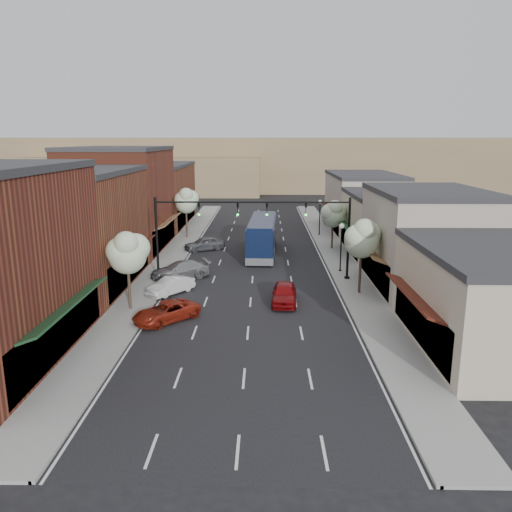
{
  "coord_description": "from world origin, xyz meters",
  "views": [
    {
      "loc": [
        0.98,
        -32.79,
        11.6
      ],
      "look_at": [
        0.31,
        7.41,
        2.2
      ],
      "focal_mm": 35.0,
      "sensor_mm": 36.0,
      "label": 1
    }
  ],
  "objects_px": {
    "tree_left_near": "(128,252)",
    "parked_car_a": "(166,312)",
    "tree_right_far": "(333,213)",
    "parked_car_b": "(171,286)",
    "tree_left_far": "(186,200)",
    "parked_car_d": "(204,244)",
    "red_hatchback": "(284,294)",
    "signal_mast_left": "(185,226)",
    "lamp_post_near": "(341,239)",
    "parked_car_c": "(180,270)",
    "signal_mast_right": "(320,226)",
    "tree_right_near": "(362,238)",
    "coach_bus": "(262,236)",
    "lamp_post_far": "(320,212)"
  },
  "relations": [
    {
      "from": "tree_left_far",
      "to": "coach_bus",
      "type": "height_order",
      "value": "tree_left_far"
    },
    {
      "from": "tree_right_near",
      "to": "tree_right_far",
      "type": "xyz_separation_m",
      "value": [
        0.0,
        16.0,
        -0.46
      ]
    },
    {
      "from": "tree_left_far",
      "to": "red_hatchback",
      "type": "bearing_deg",
      "value": -66.15
    },
    {
      "from": "lamp_post_near",
      "to": "parked_car_a",
      "type": "xyz_separation_m",
      "value": [
        -13.22,
        -12.5,
        -2.37
      ]
    },
    {
      "from": "tree_left_far",
      "to": "parked_car_d",
      "type": "distance_m",
      "value": 8.13
    },
    {
      "from": "lamp_post_near",
      "to": "parked_car_d",
      "type": "bearing_deg",
      "value": 146.09
    },
    {
      "from": "tree_right_far",
      "to": "parked_car_b",
      "type": "distance_m",
      "value": 21.91
    },
    {
      "from": "tree_right_far",
      "to": "red_hatchback",
      "type": "relative_size",
      "value": 1.24
    },
    {
      "from": "red_hatchback",
      "to": "parked_car_d",
      "type": "xyz_separation_m",
      "value": [
        -7.86,
        17.65,
        -0.0
      ]
    },
    {
      "from": "parked_car_a",
      "to": "parked_car_c",
      "type": "xyz_separation_m",
      "value": [
        -0.78,
        10.4,
        0.1
      ]
    },
    {
      "from": "tree_right_far",
      "to": "coach_bus",
      "type": "distance_m",
      "value": 8.08
    },
    {
      "from": "tree_left_near",
      "to": "tree_left_far",
      "type": "relative_size",
      "value": 0.93
    },
    {
      "from": "tree_left_near",
      "to": "parked_car_b",
      "type": "height_order",
      "value": "tree_left_near"
    },
    {
      "from": "signal_mast_right",
      "to": "lamp_post_near",
      "type": "height_order",
      "value": "signal_mast_right"
    },
    {
      "from": "tree_left_near",
      "to": "parked_car_a",
      "type": "relative_size",
      "value": 1.25
    },
    {
      "from": "tree_left_far",
      "to": "parked_car_c",
      "type": "distance_m",
      "value": 18.09
    },
    {
      "from": "tree_left_near",
      "to": "parked_car_c",
      "type": "xyz_separation_m",
      "value": [
        2.05,
        8.45,
        -3.49
      ]
    },
    {
      "from": "signal_mast_left",
      "to": "parked_car_d",
      "type": "relative_size",
      "value": 1.89
    },
    {
      "from": "coach_bus",
      "to": "red_hatchback",
      "type": "distance_m",
      "value": 16.34
    },
    {
      "from": "tree_left_near",
      "to": "coach_bus",
      "type": "bearing_deg",
      "value": 63.3
    },
    {
      "from": "signal_mast_right",
      "to": "tree_left_far",
      "type": "relative_size",
      "value": 1.34
    },
    {
      "from": "signal_mast_right",
      "to": "parked_car_b",
      "type": "distance_m",
      "value": 13.12
    },
    {
      "from": "tree_left_near",
      "to": "tree_right_near",
      "type": "bearing_deg",
      "value": 13.55
    },
    {
      "from": "lamp_post_far",
      "to": "parked_car_a",
      "type": "bearing_deg",
      "value": -113.77
    },
    {
      "from": "parked_car_a",
      "to": "tree_right_near",
      "type": "bearing_deg",
      "value": 67.32
    },
    {
      "from": "tree_right_far",
      "to": "parked_car_c",
      "type": "distance_m",
      "value": 18.86
    },
    {
      "from": "parked_car_d",
      "to": "coach_bus",
      "type": "bearing_deg",
      "value": 48.88
    },
    {
      "from": "tree_right_far",
      "to": "coach_bus",
      "type": "bearing_deg",
      "value": -165.17
    },
    {
      "from": "lamp_post_near",
      "to": "lamp_post_far",
      "type": "distance_m",
      "value": 17.5
    },
    {
      "from": "signal_mast_left",
      "to": "lamp_post_near",
      "type": "height_order",
      "value": "signal_mast_left"
    },
    {
      "from": "red_hatchback",
      "to": "parked_car_a",
      "type": "height_order",
      "value": "red_hatchback"
    },
    {
      "from": "signal_mast_right",
      "to": "tree_left_near",
      "type": "relative_size",
      "value": 1.44
    },
    {
      "from": "signal_mast_right",
      "to": "tree_right_near",
      "type": "distance_m",
      "value": 4.89
    },
    {
      "from": "tree_right_near",
      "to": "red_hatchback",
      "type": "height_order",
      "value": "tree_right_near"
    },
    {
      "from": "tree_right_near",
      "to": "red_hatchback",
      "type": "bearing_deg",
      "value": -159.38
    },
    {
      "from": "tree_left_near",
      "to": "coach_bus",
      "type": "distance_m",
      "value": 20.28
    },
    {
      "from": "tree_left_near",
      "to": "parked_car_a",
      "type": "xyz_separation_m",
      "value": [
        2.84,
        -1.95,
        -3.59
      ]
    },
    {
      "from": "tree_left_far",
      "to": "parked_car_b",
      "type": "xyz_separation_m",
      "value": [
        2.05,
        -22.05,
        -3.94
      ]
    },
    {
      "from": "lamp_post_near",
      "to": "tree_right_near",
      "type": "bearing_deg",
      "value": -85.23
    },
    {
      "from": "tree_right_far",
      "to": "tree_left_near",
      "type": "distance_m",
      "value": 25.99
    },
    {
      "from": "signal_mast_left",
      "to": "tree_left_near",
      "type": "height_order",
      "value": "signal_mast_left"
    },
    {
      "from": "tree_right_far",
      "to": "red_hatchback",
      "type": "bearing_deg",
      "value": -107.93
    },
    {
      "from": "lamp_post_far",
      "to": "parked_car_c",
      "type": "height_order",
      "value": "lamp_post_far"
    },
    {
      "from": "signal_mast_left",
      "to": "lamp_post_near",
      "type": "xyz_separation_m",
      "value": [
        13.42,
        2.5,
        -1.62
      ]
    },
    {
      "from": "tree_right_far",
      "to": "lamp_post_far",
      "type": "distance_m",
      "value": 8.13
    },
    {
      "from": "tree_right_near",
      "to": "signal_mast_left",
      "type": "bearing_deg",
      "value": 163.81
    },
    {
      "from": "parked_car_d",
      "to": "parked_car_a",
      "type": "bearing_deg",
      "value": -28.13
    },
    {
      "from": "lamp_post_near",
      "to": "red_hatchback",
      "type": "height_order",
      "value": "lamp_post_near"
    },
    {
      "from": "tree_right_near",
      "to": "parked_car_d",
      "type": "height_order",
      "value": "tree_right_near"
    },
    {
      "from": "parked_car_c",
      "to": "red_hatchback",
      "type": "bearing_deg",
      "value": 28.97
    }
  ]
}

